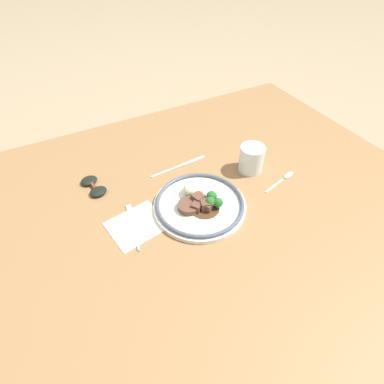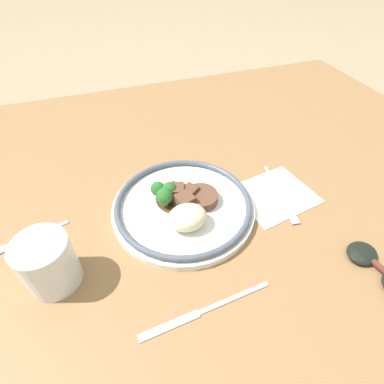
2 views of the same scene
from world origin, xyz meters
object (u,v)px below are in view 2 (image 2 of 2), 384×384
knife (202,312)px  spoon (9,246)px  sunglasses (379,268)px  juice_glass (48,264)px  fork (282,198)px  plate (183,206)px

knife → spoon: 0.36m
sunglasses → juice_glass: bearing=-28.9°
fork → plate: bearing=-90.0°
fork → knife: 0.29m
sunglasses → spoon: bearing=-34.9°
knife → spoon: (0.28, -0.23, 0.00)m
plate → juice_glass: (0.24, 0.07, 0.03)m
plate → sunglasses: plate is taller
knife → spoon: size_ratio=1.45×
plate → sunglasses: (-0.26, 0.23, -0.01)m
spoon → knife: bearing=127.3°
juice_glass → sunglasses: size_ratio=0.75×
knife → sunglasses: bearing=169.9°
plate → juice_glass: size_ratio=3.05×
juice_glass → spoon: juice_glass is taller
juice_glass → knife: 0.25m
fork → spoon: same height
plate → spoon: (0.32, -0.02, -0.01)m
juice_glass → sunglasses: bearing=162.4°
juice_glass → fork: juice_glass is taller
plate → fork: bearing=170.1°
fork → sunglasses: 0.21m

